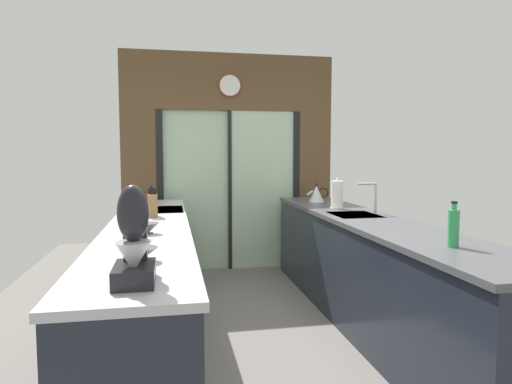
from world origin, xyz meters
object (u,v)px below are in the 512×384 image
(knife_block, at_px, (153,205))
(stand_mixer, at_px, (134,246))
(mixing_bowl_near, at_px, (140,254))
(soap_bottle, at_px, (453,227))
(oven_range, at_px, (154,256))
(mixing_bowl_far, at_px, (148,228))
(paper_towel_roll, at_px, (337,195))
(kettle, at_px, (317,194))

(knife_block, distance_m, stand_mixer, 2.03)
(mixing_bowl_near, xyz_separation_m, soap_bottle, (1.78, 0.03, 0.08))
(oven_range, xyz_separation_m, stand_mixer, (0.02, -2.54, 0.63))
(mixing_bowl_far, distance_m, stand_mixer, 1.19)
(knife_block, relative_size, soap_bottle, 1.01)
(mixing_bowl_far, distance_m, paper_towel_roll, 2.09)
(mixing_bowl_far, distance_m, knife_block, 0.84)
(knife_block, distance_m, kettle, 2.00)
(mixing_bowl_far, relative_size, soap_bottle, 0.56)
(mixing_bowl_near, xyz_separation_m, knife_block, (-0.00, 1.64, 0.06))
(mixing_bowl_near, distance_m, kettle, 3.10)
(oven_range, height_order, mixing_bowl_far, mixing_bowl_far)
(mixing_bowl_far, height_order, paper_towel_roll, paper_towel_roll)
(oven_range, distance_m, knife_block, 0.77)
(mixing_bowl_far, bearing_deg, knife_block, 90.00)
(mixing_bowl_near, xyz_separation_m, paper_towel_roll, (1.78, 1.90, 0.10))
(stand_mixer, height_order, paper_towel_roll, stand_mixer)
(mixing_bowl_far, bearing_deg, mixing_bowl_near, -90.00)
(stand_mixer, height_order, kettle, stand_mixer)
(oven_range, height_order, knife_block, knife_block)
(soap_bottle, bearing_deg, stand_mixer, -167.02)
(stand_mixer, distance_m, soap_bottle, 1.83)
(mixing_bowl_far, distance_m, kettle, 2.49)
(stand_mixer, relative_size, kettle, 1.63)
(mixing_bowl_near, distance_m, stand_mixer, 0.40)
(stand_mixer, bearing_deg, mixing_bowl_far, 90.00)
(mixing_bowl_far, bearing_deg, stand_mixer, -90.00)
(stand_mixer, relative_size, soap_bottle, 1.55)
(kettle, bearing_deg, stand_mixer, -121.37)
(mixing_bowl_far, height_order, soap_bottle, soap_bottle)
(knife_block, height_order, kettle, knife_block)
(knife_block, xyz_separation_m, kettle, (1.78, 0.90, -0.01))
(knife_block, distance_m, soap_bottle, 2.40)
(mixing_bowl_far, height_order, knife_block, knife_block)
(oven_range, bearing_deg, kettle, 11.87)
(mixing_bowl_far, xyz_separation_m, kettle, (1.78, 1.74, 0.05))
(knife_block, height_order, stand_mixer, stand_mixer)
(oven_range, xyz_separation_m, mixing_bowl_far, (0.02, -1.36, 0.51))
(soap_bottle, bearing_deg, paper_towel_roll, 90.00)
(stand_mixer, distance_m, kettle, 3.42)
(knife_block, bearing_deg, soap_bottle, -42.20)
(mixing_bowl_near, distance_m, soap_bottle, 1.78)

